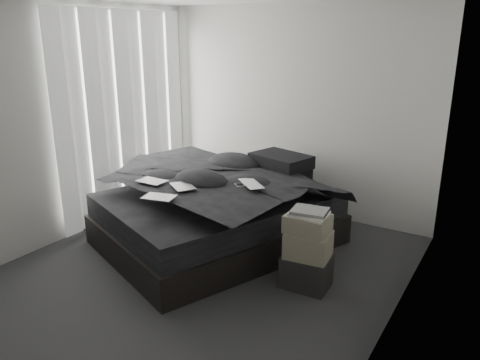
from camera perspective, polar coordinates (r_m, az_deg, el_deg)
The scene contains 23 objects.
floor at distance 4.67m, azimuth -5.27°, elevation -11.36°, with size 3.60×4.20×0.01m, color #2D2C2F.
wall_back at distance 5.97m, azimuth 6.64°, elevation 8.26°, with size 3.60×0.01×2.60m, color beige.
wall_left at distance 5.47m, azimuth -21.05°, elevation 6.35°, with size 0.01×4.20×2.60m, color beige.
wall_right at distance 3.45m, azimuth 18.77°, elevation 0.56°, with size 0.01×4.20×2.60m, color beige.
window_left at distance 6.02m, azimuth -14.19°, elevation 8.40°, with size 0.02×2.00×2.30m, color white.
curtain_left at distance 6.00m, azimuth -13.81°, elevation 7.72°, with size 0.06×2.12×2.48m, color white.
bed at distance 5.25m, azimuth -2.71°, elevation -5.96°, with size 1.79×2.36×0.32m, color black.
mattress at distance 5.14m, azimuth -2.75°, elevation -3.03°, with size 1.72×2.29×0.25m, color black.
duvet at distance 5.02m, azimuth -3.34°, elevation -0.35°, with size 1.74×2.02×0.28m, color black.
pillow_lower at distance 5.65m, azimuth 4.60°, elevation 1.06°, with size 0.71×0.48×0.16m, color black.
pillow_upper at distance 5.54m, azimuth 5.01°, elevation 2.37°, with size 0.67×0.46×0.15m, color black.
laptop at distance 4.70m, azimuth 0.74°, elevation 0.37°, with size 0.38×0.24×0.03m, color silver.
comic_a at distance 4.95m, azimuth -10.75°, elevation 0.81°, with size 0.30×0.20×0.01m, color black.
comic_b at distance 4.73m, azimuth -7.03°, elevation 0.30°, with size 0.30×0.20×0.01m, color black.
comic_c at distance 4.45m, azimuth -9.90°, elevation -0.86°, with size 0.30×0.20×0.01m, color black.
side_stand at distance 6.22m, azimuth -10.95°, elevation -0.60°, with size 0.38×0.38×0.70m, color black.
papers at distance 6.11m, azimuth -11.14°, elevation 2.52°, with size 0.27×0.20×0.01m, color white.
floor_books at distance 6.01m, azimuth -12.75°, elevation -4.17°, with size 0.14×0.21×0.14m, color black.
box_lower at distance 4.43m, azimuth 8.09°, elevation -10.93°, with size 0.42×0.33×0.31m, color black.
box_mid at distance 4.30m, azimuth 8.31°, elevation -7.82°, with size 0.39×0.31×0.24m, color #6E6957.
box_upper at distance 4.23m, azimuth 8.24°, elevation -5.29°, with size 0.37×0.30×0.16m, color #6E6957.
art_book_white at distance 4.19m, azimuth 8.42°, elevation -4.08°, with size 0.32×0.25×0.03m, color silver.
art_book_snake at distance 4.17m, azimuth 8.51°, elevation -3.76°, with size 0.31×0.24×0.03m, color silver.
Camera 1 is at (2.50, -3.24, 2.25)m, focal length 35.00 mm.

